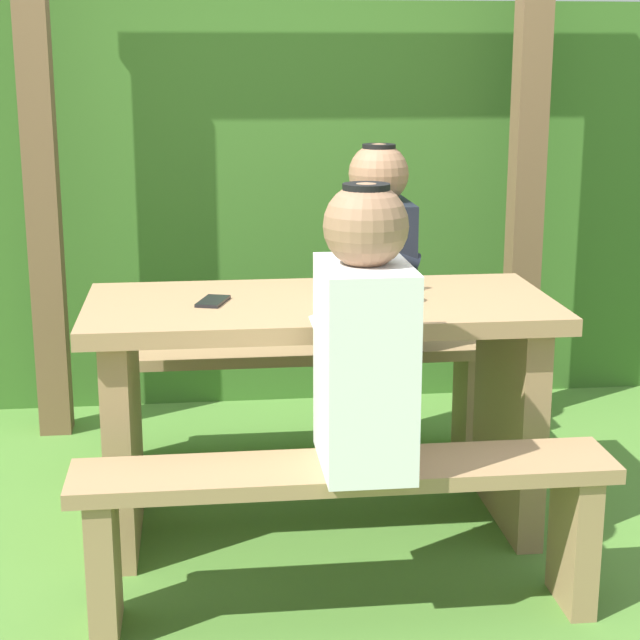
{
  "coord_description": "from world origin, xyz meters",
  "views": [
    {
      "loc": [
        -0.36,
        -3.06,
        1.45
      ],
      "look_at": [
        0.0,
        0.0,
        0.67
      ],
      "focal_mm": 59.18,
      "sensor_mm": 36.0,
      "label": 1
    }
  ],
  "objects": [
    {
      "name": "bottle_left",
      "position": [
        0.1,
        0.06,
        0.82
      ],
      "size": [
        0.07,
        0.07,
        0.22
      ],
      "color": "silver",
      "rests_on": "picnic_table"
    },
    {
      "name": "bottle_right",
      "position": [
        0.19,
        0.04,
        0.83
      ],
      "size": [
        0.06,
        0.06,
        0.22
      ],
      "color": "silver",
      "rests_on": "picnic_table"
    },
    {
      "name": "hedge_backdrop",
      "position": [
        0.0,
        1.75,
        0.83
      ],
      "size": [
        6.4,
        0.96,
        1.66
      ],
      "primitive_type": "cube",
      "color": "#396823",
      "rests_on": "ground_plane"
    },
    {
      "name": "drinking_glass",
      "position": [
        0.23,
        -0.07,
        0.77
      ],
      "size": [
        0.07,
        0.07,
        0.08
      ],
      "primitive_type": "cylinder",
      "color": "silver",
      "rests_on": "picnic_table"
    },
    {
      "name": "picnic_table",
      "position": [
        0.0,
        0.0,
        0.5
      ],
      "size": [
        1.4,
        0.64,
        0.73
      ],
      "color": "#9E7A51",
      "rests_on": "ground_plane"
    },
    {
      "name": "ground_plane",
      "position": [
        0.0,
        0.0,
        0.0
      ],
      "size": [
        12.0,
        12.0,
        0.0
      ],
      "primitive_type": "plane",
      "color": "#4C7E30"
    },
    {
      "name": "pergola_post_left",
      "position": [
        -0.93,
        0.98,
        1.0
      ],
      "size": [
        0.12,
        0.12,
        2.0
      ],
      "primitive_type": "cube",
      "color": "brown",
      "rests_on": "ground_plane"
    },
    {
      "name": "pergola_post_right",
      "position": [
        0.93,
        0.98,
        1.0
      ],
      "size": [
        0.12,
        0.12,
        2.0
      ],
      "primitive_type": "cube",
      "color": "brown",
      "rests_on": "ground_plane"
    },
    {
      "name": "person_black_coat",
      "position": [
        0.27,
        0.56,
        0.76
      ],
      "size": [
        0.25,
        0.35,
        0.72
      ],
      "color": "black",
      "rests_on": "bench_far"
    },
    {
      "name": "cell_phone",
      "position": [
        -0.32,
        -0.0,
        0.74
      ],
      "size": [
        0.11,
        0.15,
        0.01
      ],
      "primitive_type": "cube",
      "rotation": [
        0.0,
        0.0,
        -0.31
      ],
      "color": "black",
      "rests_on": "picnic_table"
    },
    {
      "name": "person_white_shirt",
      "position": [
        0.05,
        -0.56,
        0.76
      ],
      "size": [
        0.25,
        0.35,
        0.72
      ],
      "color": "white",
      "rests_on": "bench_near"
    },
    {
      "name": "bench_far",
      "position": [
        0.0,
        0.56,
        0.31
      ],
      "size": [
        1.4,
        0.24,
        0.43
      ],
      "color": "#9E7A51",
      "rests_on": "ground_plane"
    },
    {
      "name": "bench_near",
      "position": [
        0.0,
        -0.56,
        0.31
      ],
      "size": [
        1.4,
        0.24,
        0.43
      ],
      "color": "#9E7A51",
      "rests_on": "ground_plane"
    }
  ]
}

